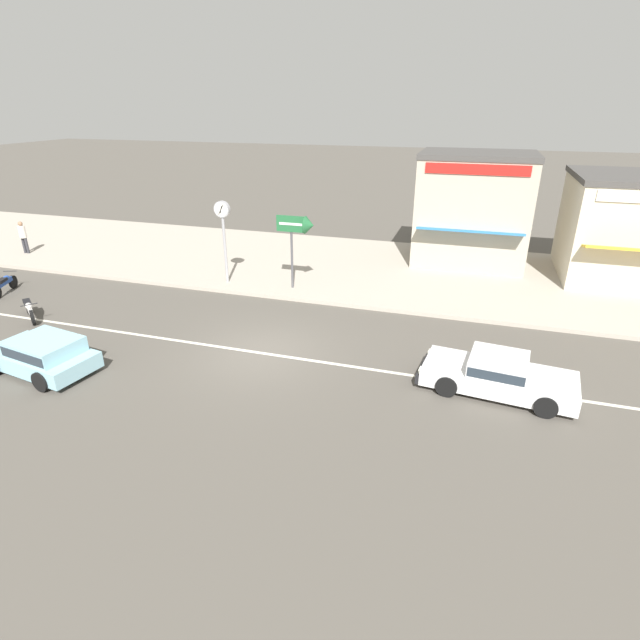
{
  "coord_description": "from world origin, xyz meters",
  "views": [
    {
      "loc": [
        6.12,
        -13.2,
        7.53
      ],
      "look_at": [
        1.6,
        1.38,
        0.8
      ],
      "focal_mm": 28.0,
      "sensor_mm": 36.0,
      "label": 1
    }
  ],
  "objects_px": {
    "pedestrian_near_clock": "(23,235)",
    "shopfront_mid_block": "(473,209)",
    "hatchback_pale_blue_0": "(42,354)",
    "arrow_signboard": "(304,228)",
    "street_clock": "(223,222)",
    "sedan_white_3": "(497,374)",
    "motorcycle_0": "(5,284)",
    "motorcycle_1": "(29,309)"
  },
  "relations": [
    {
      "from": "pedestrian_near_clock",
      "to": "shopfront_mid_block",
      "type": "xyz_separation_m",
      "value": [
        22.24,
        5.44,
        1.63
      ]
    },
    {
      "from": "hatchback_pale_blue_0",
      "to": "pedestrian_near_clock",
      "type": "height_order",
      "value": "pedestrian_near_clock"
    },
    {
      "from": "arrow_signboard",
      "to": "street_clock",
      "type": "bearing_deg",
      "value": -177.53
    },
    {
      "from": "shopfront_mid_block",
      "to": "pedestrian_near_clock",
      "type": "bearing_deg",
      "value": -166.25
    },
    {
      "from": "hatchback_pale_blue_0",
      "to": "sedan_white_3",
      "type": "distance_m",
      "value": 13.33
    },
    {
      "from": "motorcycle_0",
      "to": "shopfront_mid_block",
      "type": "xyz_separation_m",
      "value": [
        18.56,
        10.17,
        2.34
      ]
    },
    {
      "from": "motorcycle_0",
      "to": "shopfront_mid_block",
      "type": "bearing_deg",
      "value": 28.72
    },
    {
      "from": "pedestrian_near_clock",
      "to": "hatchback_pale_blue_0",
      "type": "bearing_deg",
      "value": -42.54
    },
    {
      "from": "motorcycle_0",
      "to": "shopfront_mid_block",
      "type": "height_order",
      "value": "shopfront_mid_block"
    },
    {
      "from": "motorcycle_1",
      "to": "sedan_white_3",
      "type": "bearing_deg",
      "value": -0.48
    },
    {
      "from": "street_clock",
      "to": "pedestrian_near_clock",
      "type": "bearing_deg",
      "value": 175.25
    },
    {
      "from": "street_clock",
      "to": "motorcycle_1",
      "type": "bearing_deg",
      "value": -133.67
    },
    {
      "from": "motorcycle_1",
      "to": "hatchback_pale_blue_0",
      "type": "bearing_deg",
      "value": -39.94
    },
    {
      "from": "street_clock",
      "to": "hatchback_pale_blue_0",
      "type": "bearing_deg",
      "value": -101.55
    },
    {
      "from": "motorcycle_0",
      "to": "arrow_signboard",
      "type": "xyz_separation_m",
      "value": [
        12.13,
        3.86,
        2.35
      ]
    },
    {
      "from": "sedan_white_3",
      "to": "motorcycle_0",
      "type": "xyz_separation_m",
      "value": [
        -19.82,
        2.03,
        -0.11
      ]
    },
    {
      "from": "hatchback_pale_blue_0",
      "to": "arrow_signboard",
      "type": "height_order",
      "value": "arrow_signboard"
    },
    {
      "from": "arrow_signboard",
      "to": "motorcycle_1",
      "type": "bearing_deg",
      "value": -147.18
    },
    {
      "from": "arrow_signboard",
      "to": "shopfront_mid_block",
      "type": "height_order",
      "value": "shopfront_mid_block"
    },
    {
      "from": "motorcycle_0",
      "to": "arrow_signboard",
      "type": "height_order",
      "value": "arrow_signboard"
    },
    {
      "from": "shopfront_mid_block",
      "to": "motorcycle_0",
      "type": "bearing_deg",
      "value": -151.28
    },
    {
      "from": "motorcycle_1",
      "to": "shopfront_mid_block",
      "type": "height_order",
      "value": "shopfront_mid_block"
    },
    {
      "from": "shopfront_mid_block",
      "to": "hatchback_pale_blue_0",
      "type": "bearing_deg",
      "value": -127.98
    },
    {
      "from": "shopfront_mid_block",
      "to": "street_clock",
      "type": "bearing_deg",
      "value": -147.14
    },
    {
      "from": "street_clock",
      "to": "pedestrian_near_clock",
      "type": "xyz_separation_m",
      "value": [
        -12.24,
        1.02,
        -1.71
      ]
    },
    {
      "from": "street_clock",
      "to": "arrow_signboard",
      "type": "relative_size",
      "value": 1.14
    },
    {
      "from": "motorcycle_1",
      "to": "shopfront_mid_block",
      "type": "bearing_deg",
      "value": 38.16
    },
    {
      "from": "motorcycle_0",
      "to": "arrow_signboard",
      "type": "relative_size",
      "value": 0.58
    },
    {
      "from": "motorcycle_1",
      "to": "arrow_signboard",
      "type": "relative_size",
      "value": 0.49
    },
    {
      "from": "motorcycle_0",
      "to": "pedestrian_near_clock",
      "type": "distance_m",
      "value": 6.03
    },
    {
      "from": "street_clock",
      "to": "arrow_signboard",
      "type": "distance_m",
      "value": 3.58
    },
    {
      "from": "hatchback_pale_blue_0",
      "to": "shopfront_mid_block",
      "type": "bearing_deg",
      "value": 52.02
    },
    {
      "from": "motorcycle_0",
      "to": "arrow_signboard",
      "type": "distance_m",
      "value": 12.95
    },
    {
      "from": "hatchback_pale_blue_0",
      "to": "pedestrian_near_clock",
      "type": "bearing_deg",
      "value": 137.46
    },
    {
      "from": "motorcycle_0",
      "to": "street_clock",
      "type": "relative_size",
      "value": 0.51
    },
    {
      "from": "hatchback_pale_blue_0",
      "to": "street_clock",
      "type": "height_order",
      "value": "street_clock"
    },
    {
      "from": "sedan_white_3",
      "to": "shopfront_mid_block",
      "type": "distance_m",
      "value": 12.46
    },
    {
      "from": "motorcycle_1",
      "to": "arrow_signboard",
      "type": "distance_m",
      "value": 10.87
    },
    {
      "from": "sedan_white_3",
      "to": "motorcycle_0",
      "type": "height_order",
      "value": "sedan_white_3"
    },
    {
      "from": "motorcycle_0",
      "to": "motorcycle_1",
      "type": "bearing_deg",
      "value": -30.44
    },
    {
      "from": "pedestrian_near_clock",
      "to": "shopfront_mid_block",
      "type": "bearing_deg",
      "value": 13.75
    },
    {
      "from": "pedestrian_near_clock",
      "to": "motorcycle_0",
      "type": "bearing_deg",
      "value": -52.09
    }
  ]
}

